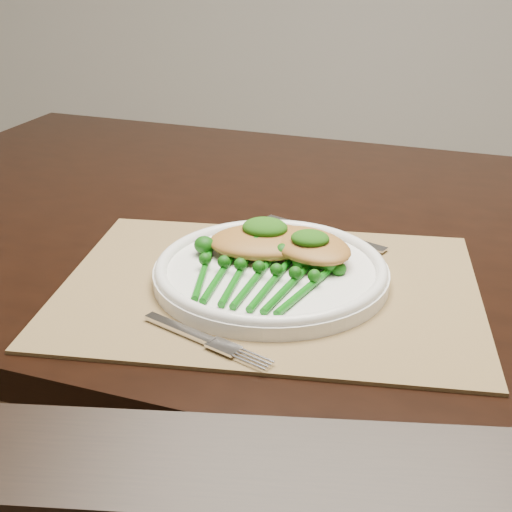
% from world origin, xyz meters
% --- Properties ---
extents(dining_table, '(1.71, 1.10, 0.75)m').
position_xyz_m(dining_table, '(-0.14, 0.02, 0.38)').
color(dining_table, black).
rests_on(dining_table, ground).
extents(placemat, '(0.51, 0.39, 0.00)m').
position_xyz_m(placemat, '(-0.22, -0.18, 0.75)').
color(placemat, olive).
rests_on(placemat, dining_table).
extents(dinner_plate, '(0.28, 0.28, 0.03)m').
position_xyz_m(dinner_plate, '(-0.22, -0.16, 0.77)').
color(dinner_plate, white).
rests_on(dinner_plate, placemat).
extents(knife, '(0.18, 0.09, 0.01)m').
position_xyz_m(knife, '(-0.19, -0.01, 0.76)').
color(knife, silver).
rests_on(knife, placemat).
extents(fork, '(0.15, 0.08, 0.00)m').
position_xyz_m(fork, '(-0.25, -0.32, 0.76)').
color(fork, silver).
rests_on(fork, placemat).
extents(chicken_fillet_left, '(0.16, 0.13, 0.03)m').
position_xyz_m(chicken_fillet_left, '(-0.24, -0.12, 0.79)').
color(chicken_fillet_left, '#B07633').
rests_on(chicken_fillet_left, dinner_plate).
extents(chicken_fillet_right, '(0.15, 0.14, 0.02)m').
position_xyz_m(chicken_fillet_right, '(-0.18, -0.13, 0.79)').
color(chicken_fillet_right, '#B07633').
rests_on(chicken_fillet_right, dinner_plate).
extents(pesto_dollop_left, '(0.06, 0.05, 0.02)m').
position_xyz_m(pesto_dollop_left, '(-0.24, -0.11, 0.80)').
color(pesto_dollop_left, '#134209').
rests_on(pesto_dollop_left, chicken_fillet_left).
extents(pesto_dollop_right, '(0.05, 0.04, 0.02)m').
position_xyz_m(pesto_dollop_right, '(-0.18, -0.14, 0.80)').
color(pesto_dollop_right, '#134209').
rests_on(pesto_dollop_right, chicken_fillet_right).
extents(broccolini_bundle, '(0.16, 0.18, 0.04)m').
position_xyz_m(broccolini_bundle, '(-0.23, -0.21, 0.78)').
color(broccolini_bundle, '#0B5A0D').
rests_on(broccolini_bundle, dinner_plate).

